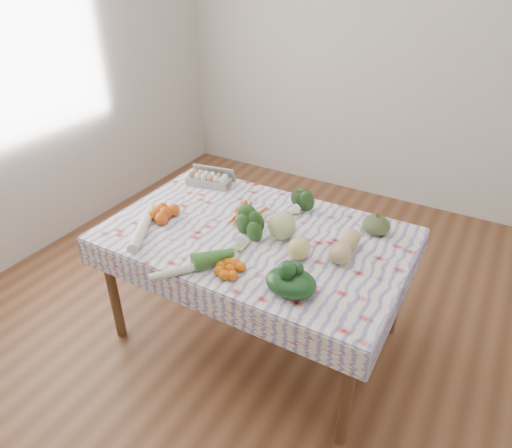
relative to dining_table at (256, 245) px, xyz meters
name	(u,v)px	position (x,y,z in m)	size (l,w,h in m)	color
ground	(256,332)	(0.00, 0.00, -0.68)	(4.50, 4.50, 0.00)	brown
wall_back	(388,45)	(0.00, 2.25, 0.72)	(4.00, 0.04, 2.80)	silver
dining_table	(256,245)	(0.00, 0.00, 0.00)	(1.60, 1.00, 0.75)	brown
tablecloth	(256,234)	(0.00, 0.00, 0.08)	(1.66, 1.06, 0.01)	white
egg_carton	(209,180)	(-0.56, 0.35, 0.12)	(0.29, 0.12, 0.08)	#979792
carrot_bunch	(246,216)	(-0.13, 0.11, 0.10)	(0.21, 0.19, 0.04)	#C65616
kale_bunch	(302,202)	(0.12, 0.35, 0.15)	(0.14, 0.13, 0.13)	#1C3817
kabocha_squash	(376,225)	(0.57, 0.34, 0.13)	(0.15, 0.15, 0.10)	#46562C
cabbage	(282,226)	(0.15, 0.03, 0.16)	(0.15, 0.15, 0.15)	#A9BF77
butternut_squash	(345,246)	(0.50, 0.04, 0.14)	(0.12, 0.25, 0.12)	tan
orange_cluster	(165,213)	(-0.53, -0.13, 0.12)	(0.23, 0.23, 0.08)	#DB5310
broccoli	(246,233)	(0.00, -0.11, 0.15)	(0.17, 0.17, 0.13)	#244D1D
mandarin_cluster	(230,268)	(0.07, -0.38, 0.11)	(0.18, 0.18, 0.06)	#DD5F08
grapefruit	(299,249)	(0.31, -0.10, 0.14)	(0.11, 0.11, 0.11)	#CDC267
spinach_bag	(291,282)	(0.39, -0.36, 0.14)	(0.24, 0.19, 0.11)	black
daikon	(142,230)	(-0.54, -0.33, 0.11)	(0.06, 0.06, 0.40)	white
leek	(191,267)	(-0.10, -0.46, 0.11)	(0.05, 0.05, 0.42)	beige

